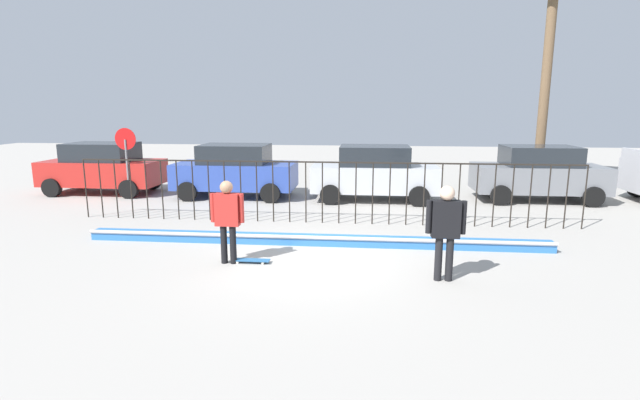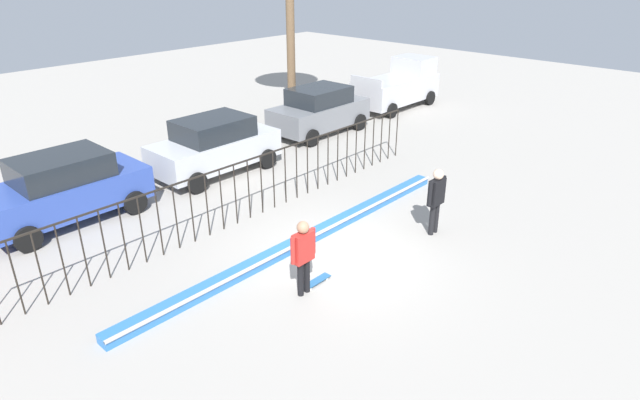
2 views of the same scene
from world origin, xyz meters
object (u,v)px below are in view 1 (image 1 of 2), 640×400
Objects in this scene: skateboarder at (227,214)px; stop_sign at (126,153)px; parked_car_red at (103,168)px; skateboard at (251,260)px; parked_car_silver at (374,173)px; parked_car_blue at (235,170)px; camera_operator at (446,224)px; parked_car_gray at (538,173)px.

skateboarder is 8.61m from stop_sign.
skateboard is at bearing -40.75° from parked_car_red.
parked_car_silver is 1.72× the size of stop_sign.
skateboard is 0.19× the size of parked_car_blue.
stop_sign is (-9.89, 7.12, 0.52)m from camera_operator.
stop_sign reaches higher than parked_car_gray.
parked_car_silver is (10.16, -0.35, 0.00)m from parked_car_red.
camera_operator is at bearing -31.33° from parked_car_red.
skateboarder is 0.96× the size of camera_operator.
camera_operator is at bearing -49.31° from parked_car_blue.
parked_car_red is at bearing 151.98° from skateboard.
parked_car_silver is at bearing -80.83° from camera_operator.
skateboard is at bearing -136.27° from parked_car_gray.
parked_car_blue is 4.97m from parked_car_silver.
skateboarder is 11.61m from parked_car_gray.
camera_operator is 9.99m from parked_car_blue.
parked_car_red and parked_car_silver have the same top height.
camera_operator is 0.42× the size of parked_car_gray.
parked_car_gray is (8.29, 7.59, 0.91)m from skateboard.
parked_car_blue is 10.62m from parked_car_gray.
stop_sign reaches higher than skateboarder.
stop_sign is at bearing -35.57° from camera_operator.
parked_car_silver is at bearing 47.63° from skateboarder.
skateboard is (0.45, 0.05, -0.99)m from skateboarder.
skateboard is 0.19× the size of parked_car_silver.
parked_car_silver is (4.97, -0.09, 0.00)m from parked_car_blue.
parked_car_gray is at bearing 59.30° from skateboard.
stop_sign is at bearing -174.37° from parked_car_gray.
stop_sign reaches higher than parked_car_red.
camera_operator is at bearing -35.76° from stop_sign.
parked_car_blue is at bearing -176.52° from parked_car_silver.
parked_car_gray is at bearing 4.40° from parked_car_blue.
parked_car_blue is at bearing 85.46° from skateboarder.
parked_car_red reaches higher than skateboard.
stop_sign is at bearing 111.35° from skateboarder.
parked_car_red reaches higher than camera_operator.
parked_car_silver is at bearing 86.43° from skateboard.
skateboard is at bearing -47.18° from stop_sign.
parked_car_gray is 14.36m from stop_sign.
skateboarder is 2.19× the size of skateboard.
parked_car_gray is at bearing -118.08° from camera_operator.
parked_car_red is at bearing -178.31° from parked_car_gray.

